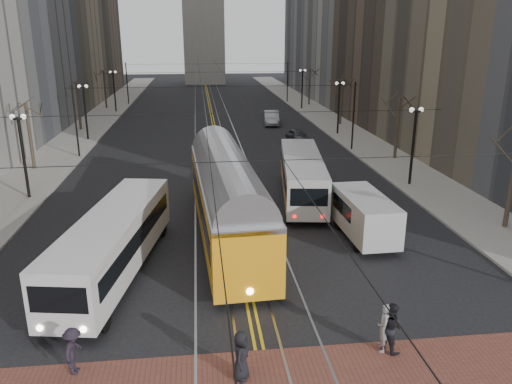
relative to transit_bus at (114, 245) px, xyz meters
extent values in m
plane|color=black|center=(6.03, -5.80, -1.49)|extent=(260.00, 260.00, 0.00)
cube|color=gray|center=(-8.97, 39.20, -1.42)|extent=(5.00, 140.00, 0.15)
cube|color=gray|center=(21.03, 39.20, -1.42)|extent=(5.00, 140.00, 0.15)
cube|color=gray|center=(6.03, 39.20, -1.49)|extent=(4.80, 130.00, 0.02)
cube|color=gold|center=(6.03, 39.20, -1.48)|extent=(0.42, 130.00, 0.01)
cylinder|color=black|center=(-7.67, 12.20, 1.31)|extent=(0.20, 0.20, 5.60)
cylinder|color=black|center=(-7.67, 32.20, 1.31)|extent=(0.20, 0.20, 5.60)
cylinder|color=black|center=(-7.67, 52.20, 1.31)|extent=(0.20, 0.20, 5.60)
cylinder|color=black|center=(19.73, 12.20, 1.31)|extent=(0.20, 0.20, 5.60)
cylinder|color=black|center=(19.73, 32.20, 1.31)|extent=(0.20, 0.20, 5.60)
cylinder|color=black|center=(19.73, 52.20, 1.31)|extent=(0.20, 0.20, 5.60)
cylinder|color=#382D23|center=(-9.67, 20.20, 1.31)|extent=(0.28, 0.28, 5.60)
cylinder|color=#382D23|center=(-9.67, 38.20, 1.31)|extent=(0.28, 0.28, 5.60)
cylinder|color=#382D23|center=(-9.67, 56.20, 1.31)|extent=(0.28, 0.28, 5.60)
cylinder|color=#382D23|center=(21.73, 3.20, 1.31)|extent=(0.28, 0.28, 5.60)
cylinder|color=#382D23|center=(21.73, 20.20, 1.31)|extent=(0.28, 0.28, 5.60)
cylinder|color=#382D23|center=(21.73, 38.20, 1.31)|extent=(0.28, 0.28, 5.60)
cylinder|color=#382D23|center=(21.73, 56.20, 1.31)|extent=(0.28, 0.28, 5.60)
cylinder|color=black|center=(4.53, 39.20, 4.51)|extent=(0.03, 120.00, 0.03)
cylinder|color=black|center=(7.53, 39.20, 4.51)|extent=(0.03, 120.00, 0.03)
cylinder|color=black|center=(-6.87, 24.20, 1.81)|extent=(0.16, 0.16, 6.60)
cylinder|color=black|center=(-6.87, 60.20, 1.81)|extent=(0.16, 0.16, 6.60)
cylinder|color=black|center=(18.93, 24.20, 1.81)|extent=(0.16, 0.16, 6.60)
cylinder|color=black|center=(18.93, 60.20, 1.81)|extent=(0.16, 0.16, 6.60)
cube|color=silver|center=(0.00, 0.00, 0.00)|extent=(4.49, 12.19, 2.99)
cube|color=orange|center=(5.53, 3.96, 0.40)|extent=(3.85, 16.20, 3.79)
cube|color=#B8B8B8|center=(11.03, 10.07, 0.02)|extent=(4.07, 11.83, 3.02)
cube|color=#BDBDBD|center=(13.01, 2.73, -0.24)|extent=(2.35, 5.71, 2.50)
imported|color=#383A3F|center=(14.44, 28.63, -0.80)|extent=(2.28, 4.26, 1.38)
imported|color=#93959A|center=(13.25, 39.54, -0.65)|extent=(2.33, 5.27, 1.68)
imported|color=black|center=(5.23, -8.22, -0.62)|extent=(0.79, 0.97, 1.72)
imported|color=gray|center=(10.43, -7.30, -0.56)|extent=(0.62, 0.77, 1.84)
imported|color=black|center=(10.67, -7.30, -0.55)|extent=(1.05, 1.13, 1.87)
imported|color=black|center=(-0.29, -7.30, -0.65)|extent=(0.73, 1.14, 1.67)
camera|label=1|loc=(4.11, -22.11, 9.44)|focal=35.00mm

